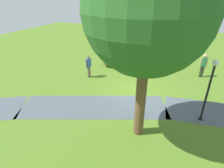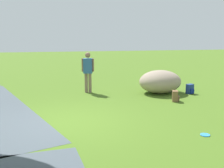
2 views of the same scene
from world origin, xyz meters
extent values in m
plane|color=#496B1F|center=(0.00, 0.00, 0.00)|extent=(48.00, 48.00, 0.00)
cube|color=#444E56|center=(1.61, 2.42, 0.00)|extent=(8.29, 5.20, 0.01)
cylinder|color=brown|center=(-1.22, 3.51, 1.79)|extent=(0.43, 0.43, 3.58)
sphere|color=#285C22|center=(-1.22, 3.51, 5.15)|extent=(4.47, 4.47, 4.47)
cylinder|color=black|center=(-3.87, 1.41, 0.05)|extent=(0.20, 0.20, 0.10)
cylinder|color=black|center=(-3.87, 1.41, 1.44)|extent=(0.10, 0.10, 2.88)
sphere|color=white|center=(-3.87, 1.41, 3.02)|extent=(0.28, 0.28, 0.28)
ellipsoid|color=gray|center=(3.24, -3.96, 0.48)|extent=(1.87, 2.07, 0.95)
cylinder|color=black|center=(-1.65, -5.33, 0.42)|extent=(0.13, 0.13, 0.85)
cylinder|color=black|center=(-1.66, -5.17, 0.42)|extent=(0.13, 0.13, 0.85)
cube|color=silver|center=(-1.65, -5.25, 1.17)|extent=(0.27, 0.38, 0.64)
cylinder|color=#A97E59|center=(-1.63, -5.47, 1.20)|extent=(0.08, 0.08, 0.57)
cylinder|color=#A97E59|center=(-1.67, -5.03, 1.20)|extent=(0.08, 0.08, 0.57)
sphere|color=#A97E59|center=(-1.65, -5.25, 1.63)|extent=(0.23, 0.23, 0.23)
cylinder|color=#303226|center=(-3.90, -4.22, 0.43)|extent=(0.13, 0.13, 0.86)
cylinder|color=#303226|center=(-4.05, -4.28, 0.43)|extent=(0.13, 0.13, 0.86)
cube|color=#398050|center=(-3.98, -4.25, 1.18)|extent=(0.42, 0.35, 0.65)
cylinder|color=tan|center=(-3.77, -4.18, 1.22)|extent=(0.08, 0.08, 0.57)
cylinder|color=tan|center=(-4.18, -4.32, 1.22)|extent=(0.08, 0.08, 0.57)
sphere|color=tan|center=(-3.98, -4.25, 1.65)|extent=(0.23, 0.23, 0.23)
cylinder|color=#7D6457|center=(3.78, -1.07, 0.41)|extent=(0.13, 0.13, 0.82)
cylinder|color=#7D6457|center=(3.81, -0.92, 0.41)|extent=(0.13, 0.13, 0.82)
cube|color=#2F5B95|center=(3.80, -0.99, 1.13)|extent=(0.30, 0.40, 0.62)
cylinder|color=#896452|center=(3.76, -1.21, 1.16)|extent=(0.08, 0.08, 0.55)
cylinder|color=#896452|center=(3.84, -0.78, 1.16)|extent=(0.08, 0.08, 0.55)
sphere|color=#896452|center=(3.80, -0.99, 1.58)|extent=(0.22, 0.22, 0.22)
cube|color=maroon|center=(-0.98, -4.99, 0.12)|extent=(0.19, 0.34, 0.24)
torus|color=maroon|center=(-0.98, -4.99, 0.30)|extent=(0.33, 0.33, 0.02)
cube|color=navy|center=(2.91, -5.13, 0.20)|extent=(0.29, 0.33, 0.40)
cube|color=navy|center=(2.79, -5.18, 0.12)|extent=(0.13, 0.20, 0.18)
cube|color=brown|center=(1.81, -4.07, 0.20)|extent=(0.33, 0.27, 0.40)
cube|color=brown|center=(1.77, -4.20, 0.12)|extent=(0.20, 0.11, 0.18)
cylinder|color=#3290E3|center=(-1.65, -3.58, 0.01)|extent=(0.25, 0.25, 0.02)
camera|label=1|loc=(-2.57, 9.89, 5.68)|focal=29.10mm
camera|label=2|loc=(-8.40, -0.09, 2.78)|focal=47.48mm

